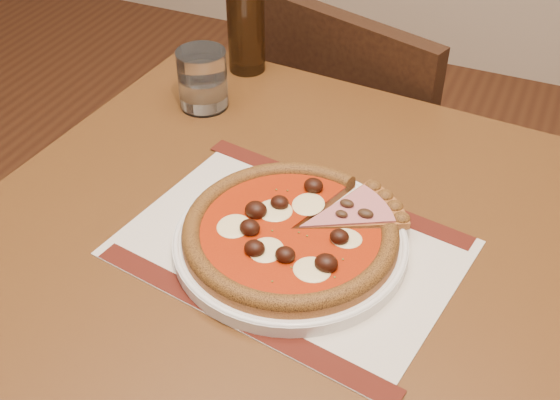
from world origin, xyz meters
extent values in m
cube|color=brown|center=(0.59, 1.04, 0.73)|extent=(0.86, 0.86, 0.04)
cylinder|color=brown|center=(0.27, 1.41, 0.35)|extent=(0.05, 0.05, 0.71)
cylinder|color=brown|center=(0.97, 1.36, 0.35)|extent=(0.05, 0.05, 0.71)
cube|color=black|center=(0.58, 1.70, 0.40)|extent=(0.49, 0.49, 0.04)
cylinder|color=black|center=(0.79, 1.80, 0.19)|extent=(0.03, 0.03, 0.38)
cylinder|color=black|center=(0.47, 1.91, 0.19)|extent=(0.03, 0.03, 0.38)
cylinder|color=black|center=(0.69, 1.48, 0.19)|extent=(0.03, 0.03, 0.38)
cylinder|color=black|center=(0.37, 1.59, 0.19)|extent=(0.03, 0.03, 0.38)
cube|color=black|center=(0.53, 1.53, 0.63)|extent=(0.39, 0.16, 0.41)
cube|color=beige|center=(0.63, 1.01, 0.75)|extent=(0.46, 0.36, 0.00)
cylinder|color=white|center=(0.63, 1.01, 0.76)|extent=(0.30, 0.30, 0.02)
cylinder|color=#AA6129|center=(0.63, 1.01, 0.78)|extent=(0.28, 0.28, 0.01)
torus|color=#91571F|center=(0.63, 1.01, 0.78)|extent=(0.28, 0.28, 0.02)
cylinder|color=#A32E07|center=(0.63, 1.01, 0.78)|extent=(0.23, 0.23, 0.00)
ellipsoid|color=#FFE6AB|center=(0.63, 1.06, 0.79)|extent=(0.05, 0.04, 0.01)
ellipsoid|color=#FFE6AB|center=(0.57, 1.05, 0.79)|extent=(0.05, 0.04, 0.01)
ellipsoid|color=#FFE6AB|center=(0.58, 0.99, 0.79)|extent=(0.05, 0.04, 0.01)
ellipsoid|color=#FFE6AB|center=(0.61, 0.93, 0.79)|extent=(0.05, 0.04, 0.01)
ellipsoid|color=#FFE6AB|center=(0.66, 0.97, 0.79)|extent=(0.05, 0.04, 0.01)
ellipsoid|color=#FFE6AB|center=(0.71, 1.02, 0.79)|extent=(0.05, 0.04, 0.01)
ellipsoid|color=black|center=(0.63, 1.07, 0.80)|extent=(0.03, 0.02, 0.02)
ellipsoid|color=black|center=(0.57, 1.07, 0.80)|extent=(0.03, 0.02, 0.02)
ellipsoid|color=black|center=(0.57, 1.02, 0.80)|extent=(0.03, 0.02, 0.02)
ellipsoid|color=black|center=(0.55, 0.96, 0.80)|extent=(0.03, 0.02, 0.02)
ellipsoid|color=black|center=(0.61, 0.95, 0.80)|extent=(0.03, 0.02, 0.02)
ellipsoid|color=black|center=(0.66, 0.92, 0.80)|extent=(0.03, 0.02, 0.02)
ellipsoid|color=black|center=(0.68, 0.97, 0.80)|extent=(0.03, 0.02, 0.02)
ellipsoid|color=black|center=(0.72, 1.01, 0.80)|extent=(0.03, 0.02, 0.02)
ellipsoid|color=#372014|center=(0.68, 1.05, 0.79)|extent=(0.02, 0.01, 0.01)
ellipsoid|color=#372014|center=(0.70, 1.08, 0.79)|extent=(0.02, 0.01, 0.01)
ellipsoid|color=#372014|center=(0.67, 1.06, 0.79)|extent=(0.02, 0.01, 0.01)
cylinder|color=white|center=(0.36, 1.27, 0.80)|extent=(0.09, 0.09, 0.10)
cylinder|color=black|center=(0.37, 1.42, 0.83)|extent=(0.07, 0.07, 0.15)
camera|label=1|loc=(0.88, 0.39, 1.38)|focal=45.00mm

